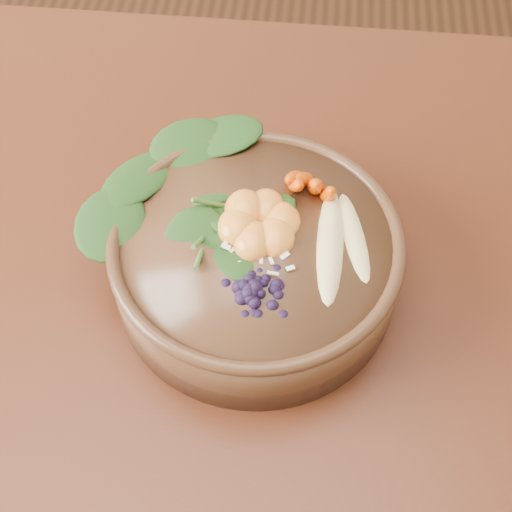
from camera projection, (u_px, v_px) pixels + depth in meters
dining_table at (98, 346)px, 0.76m from camera, size 1.60×0.90×0.75m
stoneware_bowl at (256, 262)px, 0.67m from camera, size 0.28×0.28×0.07m
kale_heap at (215, 175)px, 0.66m from camera, size 0.18×0.16×0.04m
carrot_cluster at (314, 155)px, 0.65m from camera, size 0.06×0.06×0.07m
banana_halves at (343, 232)px, 0.63m from camera, size 0.06×0.15×0.03m
mandarin_cluster at (259, 215)px, 0.64m from camera, size 0.08×0.09×0.03m
blueberry_pile at (255, 279)px, 0.59m from camera, size 0.13×0.10×0.04m
coconut_flakes at (257, 253)px, 0.63m from camera, size 0.09×0.07×0.01m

